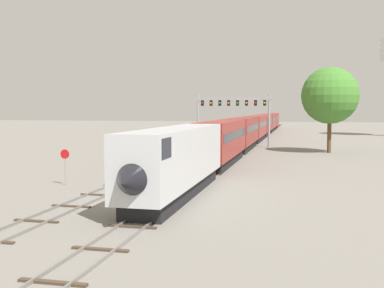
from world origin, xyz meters
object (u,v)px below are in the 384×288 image
stop_sign (65,162)px  signal_gantry (233,108)px  trackside_tree_left (330,96)px  passenger_train (255,127)px

stop_sign → signal_gantry: bearing=79.3°
signal_gantry → trackside_tree_left: (14.53, -7.30, 1.74)m
signal_gantry → stop_sign: (-7.75, -41.01, -4.33)m
stop_sign → trackside_tree_left: size_ratio=0.24×
passenger_train → stop_sign: 56.64m
stop_sign → trackside_tree_left: (22.28, 33.71, 6.07)m
passenger_train → trackside_tree_left: (12.28, -22.03, 5.33)m
passenger_train → signal_gantry: size_ratio=11.21×
trackside_tree_left → passenger_train: bearing=119.1°
signal_gantry → stop_sign: size_ratio=4.20×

